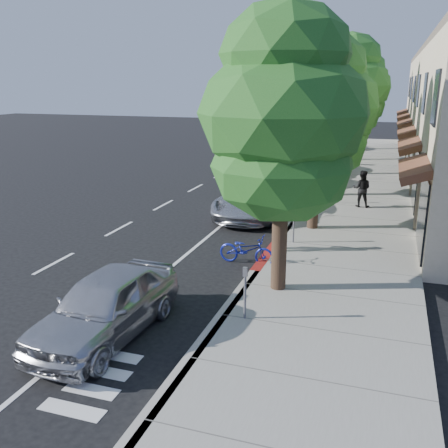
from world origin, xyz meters
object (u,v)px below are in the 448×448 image
at_px(silver_suv, 254,198).
at_px(dark_sedan, 294,174).
at_px(street_tree_4, 355,97).
at_px(pedestrian, 362,189).
at_px(street_tree_3, 349,88).
at_px(dark_suv_far, 336,142).
at_px(street_tree_1, 318,110).
at_px(white_pickup, 310,160).
at_px(bicycle, 247,250).
at_px(near_car_a, 106,305).
at_px(street_tree_2, 336,112).
at_px(cyclist, 279,231).
at_px(street_tree_5, 361,89).
at_px(street_tree_0, 283,118).

distance_m(silver_suv, dark_sedan, 6.21).
relative_size(street_tree_4, pedestrian, 4.45).
height_order(street_tree_3, dark_suv_far, street_tree_3).
height_order(street_tree_1, street_tree_3, street_tree_3).
distance_m(dark_sedan, white_pickup, 4.37).
distance_m(street_tree_3, dark_sedan, 6.51).
xyz_separation_m(bicycle, near_car_a, (-1.70, -5.34, 0.27)).
xyz_separation_m(street_tree_2, dark_suv_far, (-1.64, 16.99, -3.31)).
relative_size(cyclist, bicycle, 0.89).
bearing_deg(bicycle, near_car_a, 167.39).
bearing_deg(pedestrian, street_tree_5, -82.46).
bearing_deg(street_tree_1, bicycle, -108.59).
bearing_deg(street_tree_1, dark_sedan, 105.58).
bearing_deg(dark_suv_far, cyclist, -85.80).
distance_m(street_tree_5, dark_suv_far, 4.54).
bearing_deg(street_tree_5, street_tree_1, -90.00).
distance_m(street_tree_2, silver_suv, 6.22).
xyz_separation_m(street_tree_4, pedestrian, (1.52, -14.06, -3.49)).
bearing_deg(pedestrian, street_tree_2, -50.37).
height_order(street_tree_0, pedestrian, street_tree_0).
xyz_separation_m(white_pickup, dark_suv_far, (0.38, 10.94, -0.07)).
height_order(cyclist, pedestrian, pedestrian).
height_order(street_tree_1, cyclist, street_tree_1).
distance_m(street_tree_0, silver_suv, 8.85).
relative_size(street_tree_1, street_tree_5, 0.92).
distance_m(street_tree_4, cyclist, 21.23).
xyz_separation_m(street_tree_0, cyclist, (-0.65, 3.10, -3.81)).
xyz_separation_m(street_tree_4, dark_suv_far, (-1.64, 4.99, -3.68)).
xyz_separation_m(silver_suv, white_pickup, (0.68, 10.55, 0.09)).
xyz_separation_m(street_tree_3, dark_sedan, (-2.14, -4.32, -4.37)).
distance_m(street_tree_5, near_car_a, 33.90).
bearing_deg(bicycle, street_tree_0, -137.70).
height_order(street_tree_3, silver_suv, street_tree_3).
bearing_deg(street_tree_2, near_car_a, -101.31).
xyz_separation_m(street_tree_0, silver_suv, (-2.70, 7.50, -3.85)).
distance_m(street_tree_2, street_tree_4, 12.01).
xyz_separation_m(street_tree_1, silver_suv, (-2.70, 1.50, -3.75)).
bearing_deg(cyclist, street_tree_5, -23.87).
height_order(white_pickup, pedestrian, pedestrian).
relative_size(white_pickup, pedestrian, 3.60).
xyz_separation_m(bicycle, white_pickup, (-0.62, 16.21, 0.37)).
relative_size(street_tree_3, bicycle, 4.59).
xyz_separation_m(street_tree_0, street_tree_1, (0.00, 6.00, -0.10)).
distance_m(bicycle, pedestrian, 8.62).
relative_size(street_tree_4, white_pickup, 1.23).
bearing_deg(near_car_a, street_tree_0, 51.87).
height_order(street_tree_2, dark_sedan, street_tree_2).
height_order(street_tree_0, street_tree_1, street_tree_0).
relative_size(street_tree_5, dark_sedan, 1.76).
distance_m(white_pickup, pedestrian, 8.85).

